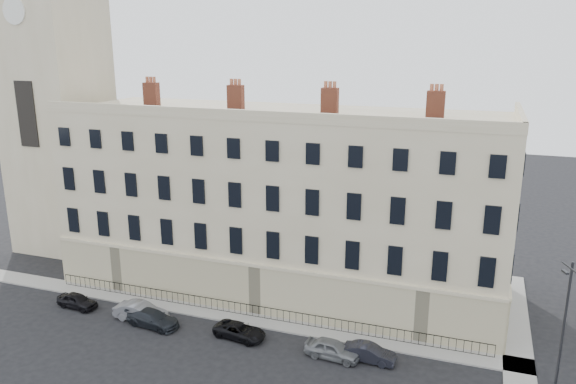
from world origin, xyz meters
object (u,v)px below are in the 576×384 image
object	(u,v)px
car_e	(333,349)
car_f	(369,353)
car_b	(141,312)
car_d	(240,331)
car_a	(77,301)
streetlamp	(564,321)
car_c	(153,319)

from	to	relation	value
car_e	car_f	bearing A→B (deg)	-74.95
car_b	car_d	distance (m)	8.12
car_a	car_e	size ratio (longest dim) A/B	0.90
car_e	car_f	distance (m)	2.43
car_a	streetlamp	world-z (taller)	streetlamp
car_a	car_e	distance (m)	21.03
car_b	car_d	xyz separation A→B (m)	(8.12, 0.12, -0.16)
car_c	car_f	world-z (taller)	car_c
car_b	car_f	size ratio (longest dim) A/B	1.19
car_c	car_d	distance (m)	6.80
streetlamp	car_d	bearing A→B (deg)	160.46
car_b	car_c	distance (m)	1.42
car_d	streetlamp	xyz separation A→B (m)	(20.66, 0.85, 4.06)
car_f	streetlamp	size ratio (longest dim) A/B	0.42
car_f	streetlamp	xyz separation A→B (m)	(11.34, 0.75, 4.02)
car_f	car_d	bearing A→B (deg)	93.44
car_b	car_f	bearing A→B (deg)	-87.86
car_d	car_f	size ratio (longest dim) A/B	1.09
car_a	car_c	xyz separation A→B (m)	(7.31, -0.59, 0.02)
car_d	streetlamp	bearing A→B (deg)	-80.02
car_b	car_e	bearing A→B (deg)	-89.36
car_a	car_e	xyz separation A→B (m)	(21.02, -0.33, 0.06)
car_d	car_e	distance (m)	6.94
car_b	car_e	xyz separation A→B (m)	(15.05, -0.20, -0.04)
car_c	car_f	xyz separation A→B (m)	(16.10, 0.68, -0.03)
car_b	car_e	world-z (taller)	car_b
car_a	streetlamp	distance (m)	34.99
car_e	car_f	xyz separation A→B (m)	(2.39, 0.42, -0.07)
car_a	car_c	size ratio (longest dim) A/B	0.82
car_b	car_f	world-z (taller)	car_b
car_b	car_e	size ratio (longest dim) A/B	1.11
car_c	streetlamp	size ratio (longest dim) A/B	0.50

